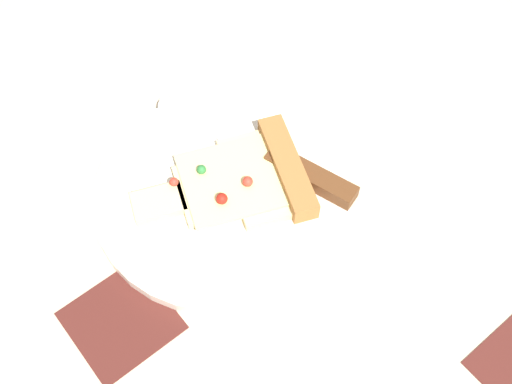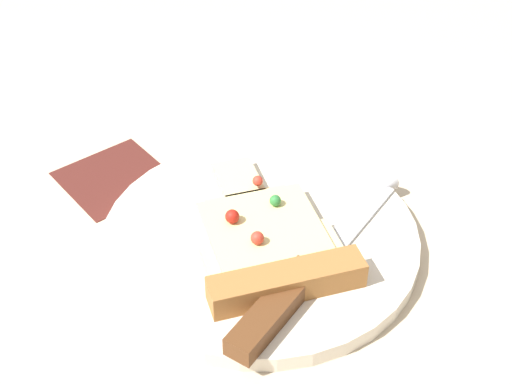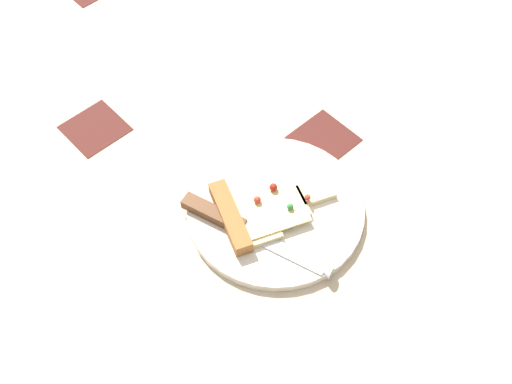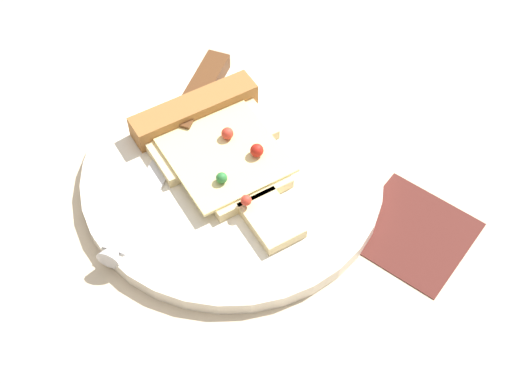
# 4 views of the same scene
# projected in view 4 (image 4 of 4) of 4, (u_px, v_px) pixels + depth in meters

# --- Properties ---
(ground_plane) EXTENTS (1.60, 1.60, 0.03)m
(ground_plane) POSITION_uv_depth(u_px,v_px,m) (241.00, 166.00, 0.65)
(ground_plane) COLOR #C6B293
(ground_plane) RESTS_ON ground
(plate) EXTENTS (0.26, 0.26, 0.01)m
(plate) POSITION_uv_depth(u_px,v_px,m) (232.00, 175.00, 0.61)
(plate) COLOR silver
(plate) RESTS_ON ground_plane
(pizza_slice) EXTENTS (0.19, 0.14, 0.02)m
(pizza_slice) POSITION_uv_depth(u_px,v_px,m) (217.00, 145.00, 0.61)
(pizza_slice) COLOR beige
(pizza_slice) RESTS_ON plate
(knife) EXTENTS (0.09, 0.24, 0.02)m
(knife) POSITION_uv_depth(u_px,v_px,m) (180.00, 129.00, 0.63)
(knife) COLOR silver
(knife) RESTS_ON plate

